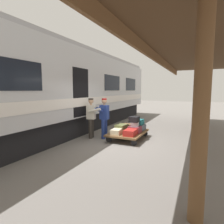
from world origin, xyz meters
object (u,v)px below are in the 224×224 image
(luggage_cart, at_px, (128,133))
(porter_in_overalls, at_px, (104,117))
(suitcase_slate_roller, at_px, (139,127))
(suitcase_olive_duffel, at_px, (122,128))
(suitcase_gray_aluminum, at_px, (135,124))
(train_car, at_px, (53,90))
(suitcase_cream_canvas, at_px, (116,132))
(suitcase_burgundy_valise, at_px, (135,129))
(suitcase_brown_leather, at_px, (126,127))
(suitcase_teal_softside, at_px, (138,122))
(suitcase_black_hardshell, at_px, (134,119))
(porter_by_door, at_px, (92,117))
(suitcase_red_plastic, at_px, (130,132))

(luggage_cart, distance_m, porter_in_overalls, 1.22)
(suitcase_slate_roller, bearing_deg, suitcase_olive_duffel, 42.32)
(suitcase_slate_roller, bearing_deg, suitcase_gray_aluminum, 89.95)
(train_car, distance_m, suitcase_cream_canvas, 3.46)
(suitcase_burgundy_valise, distance_m, suitcase_brown_leather, 0.79)
(suitcase_burgundy_valise, relative_size, suitcase_olive_duffel, 0.86)
(suitcase_gray_aluminum, distance_m, suitcase_teal_softside, 0.48)
(luggage_cart, relative_size, suitcase_olive_duffel, 3.47)
(suitcase_black_hardshell, distance_m, porter_by_door, 1.81)
(suitcase_cream_canvas, bearing_deg, suitcase_teal_softside, -118.73)
(suitcase_brown_leather, height_order, suitcase_cream_canvas, suitcase_brown_leather)
(suitcase_red_plastic, distance_m, suitcase_gray_aluminum, 0.61)
(suitcase_burgundy_valise, bearing_deg, suitcase_slate_roller, -90.00)
(luggage_cart, relative_size, suitcase_black_hardshell, 4.75)
(luggage_cart, height_order, suitcase_slate_roller, suitcase_slate_roller)
(suitcase_cream_canvas, bearing_deg, porter_by_door, -3.34)
(suitcase_burgundy_valise, bearing_deg, porter_in_overalls, 12.43)
(suitcase_gray_aluminum, xyz_separation_m, porter_in_overalls, (1.28, 0.31, 0.27))
(suitcase_olive_duffel, bearing_deg, luggage_cart, 180.00)
(suitcase_cream_canvas, relative_size, porter_by_door, 0.32)
(suitcase_brown_leather, height_order, porter_by_door, porter_by_door)
(suitcase_brown_leather, height_order, porter_in_overalls, porter_in_overalls)
(suitcase_olive_duffel, bearing_deg, train_car, 13.02)
(suitcase_red_plastic, relative_size, suitcase_slate_roller, 1.17)
(suitcase_olive_duffel, distance_m, suitcase_brown_leather, 0.54)
(suitcase_olive_duffel, relative_size, porter_by_door, 0.33)
(porter_by_door, bearing_deg, train_car, 7.32)
(suitcase_burgundy_valise, distance_m, suitcase_teal_softside, 0.56)
(suitcase_cream_canvas, relative_size, suitcase_black_hardshell, 1.32)
(train_car, bearing_deg, suitcase_slate_roller, -161.16)
(suitcase_olive_duffel, distance_m, suitcase_gray_aluminum, 0.62)
(suitcase_burgundy_valise, relative_size, suitcase_slate_roller, 0.94)
(suitcase_brown_leather, distance_m, porter_by_door, 1.64)
(suitcase_black_hardshell, bearing_deg, suitcase_gray_aluminum, -157.80)
(train_car, height_order, suitcase_red_plastic, train_car)
(suitcase_burgundy_valise, xyz_separation_m, suitcase_olive_duffel, (0.59, 0.00, 0.02))
(suitcase_cream_canvas, bearing_deg, suitcase_slate_roller, -118.77)
(luggage_cart, height_order, porter_in_overalls, porter_in_overalls)
(train_car, bearing_deg, suitcase_cream_canvas, -176.84)
(suitcase_slate_roller, xyz_separation_m, suitcase_gray_aluminum, (0.00, 0.50, 0.22))
(suitcase_gray_aluminum, distance_m, suitcase_black_hardshell, 0.21)
(porter_by_door, bearing_deg, suitcase_slate_roller, -150.66)
(suitcase_olive_duffel, bearing_deg, suitcase_black_hardshell, -178.20)
(suitcase_red_plastic, bearing_deg, train_car, 2.65)
(train_car, relative_size, suitcase_cream_canvas, 32.96)
(suitcase_cream_canvas, relative_size, suitcase_teal_softside, 1.23)
(suitcase_red_plastic, height_order, porter_in_overalls, porter_in_overalls)
(luggage_cart, relative_size, suitcase_brown_leather, 3.34)
(suitcase_gray_aluminum, relative_size, suitcase_teal_softside, 0.92)
(suitcase_olive_duffel, height_order, suitcase_gray_aluminum, suitcase_gray_aluminum)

